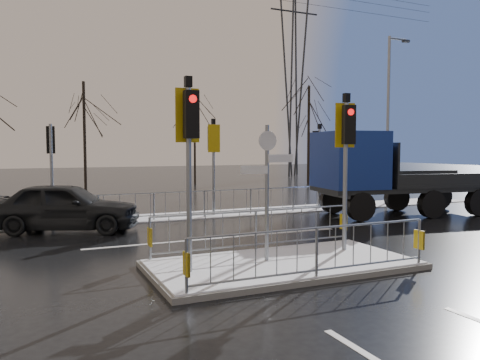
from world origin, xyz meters
name	(u,v)px	position (x,y,z in m)	size (l,w,h in m)	color
ground	(282,267)	(0.00, 0.00, 0.00)	(120.00, 120.00, 0.00)	black
snow_verge	(175,216)	(0.00, 8.60, 0.02)	(30.00, 2.00, 0.04)	white
lane_markings	(290,271)	(0.00, -0.33, 0.00)	(8.00, 11.38, 0.01)	silver
traffic_island	(282,250)	(-0.01, 0.01, 0.39)	(6.00, 3.04, 4.15)	slate
far_kerb_fixtures	(186,192)	(0.29, 8.09, 1.02)	(18.00, 0.65, 3.83)	gray
car_far_lane	(65,207)	(-4.17, 6.94, 0.80)	(1.90, 4.72, 1.61)	black
flatbed_truck	(372,172)	(7.24, 5.66, 1.78)	(7.52, 3.70, 3.34)	black
tree_far_a	(84,115)	(-2.00, 22.00, 4.82)	(3.75, 3.75, 7.08)	black
tree_far_b	(195,128)	(6.00, 24.00, 4.18)	(3.25, 3.25, 6.14)	black
tree_far_c	(309,116)	(14.00, 21.00, 5.15)	(4.00, 4.00, 7.55)	black
street_lamp_right	(389,113)	(10.57, 8.50, 4.39)	(1.25, 0.18, 8.00)	gray
pylon_wires	(284,60)	(16.88, 30.00, 11.03)	(70.00, 2.38, 19.97)	#2D3033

